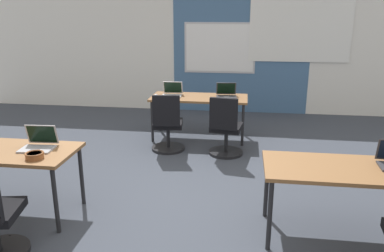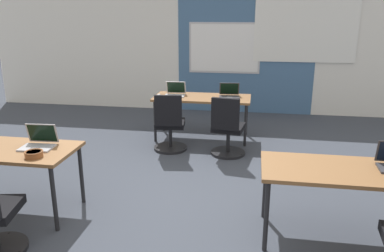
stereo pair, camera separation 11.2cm
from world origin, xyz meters
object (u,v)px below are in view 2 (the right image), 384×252
at_px(desk_near_left, 0,153).
at_px(snack_bowl, 34,154).
at_px(laptop_near_left_inner, 39,142).
at_px(mouse_far_left, 159,95).
at_px(laptop_far_left, 175,93).
at_px(chair_far_left, 170,128).
at_px(desk_far_center, 202,100).
at_px(chair_far_right, 227,132).
at_px(laptop_far_right, 229,94).
at_px(desk_near_right, 351,176).

xyz_separation_m(desk_near_left, snack_bowl, (0.51, -0.19, 0.10)).
height_order(laptop_near_left_inner, mouse_far_left, laptop_near_left_inner).
relative_size(laptop_far_left, chair_far_left, 0.37).
bearing_deg(desk_far_center, chair_far_right, -57.61).
height_order(chair_far_right, chair_far_left, same).
distance_m(chair_far_right, snack_bowl, 2.84).
relative_size(laptop_far_right, mouse_far_left, 3.43).
bearing_deg(laptop_far_left, chair_far_right, -42.35).
relative_size(desk_far_center, chair_far_right, 1.74).
bearing_deg(chair_far_right, desk_near_right, 129.98).
bearing_deg(laptop_far_left, laptop_near_left_inner, -110.47).
relative_size(desk_near_left, laptop_far_right, 4.45).
bearing_deg(laptop_far_right, laptop_far_left, 176.19).
bearing_deg(desk_near_left, laptop_near_left_inner, 12.15).
height_order(chair_far_right, laptop_near_left_inner, laptop_near_left_inner).
bearing_deg(chair_far_left, desk_near_left, 50.23).
bearing_deg(desk_near_right, desk_near_left, 180.00).
bearing_deg(desk_near_right, laptop_near_left_inner, 178.39).
bearing_deg(mouse_far_left, chair_far_right, -30.80).
relative_size(desk_near_left, desk_far_center, 1.00).
xyz_separation_m(chair_far_right, laptop_far_left, (-0.95, 0.79, 0.39)).
xyz_separation_m(desk_near_right, laptop_far_left, (-2.21, 2.82, 0.11)).
bearing_deg(chair_far_left, laptop_near_left_inner, 57.83).
height_order(desk_near_right, desk_far_center, same).
bearing_deg(mouse_far_left, chair_far_left, -63.64).
bearing_deg(chair_far_left, laptop_far_left, -91.98).
bearing_deg(desk_near_right, chair_far_right, 121.86).
relative_size(mouse_far_left, chair_far_left, 0.11).
bearing_deg(chair_far_left, chair_far_right, 169.08).
relative_size(desk_near_left, laptop_near_left_inner, 4.61).
relative_size(laptop_far_left, snack_bowl, 1.93).
relative_size(desk_far_center, laptop_far_right, 4.45).
relative_size(desk_near_right, desk_far_center, 1.00).
xyz_separation_m(laptop_far_right, mouse_far_left, (-1.18, -0.10, -0.03)).
relative_size(desk_near_left, desk_near_right, 1.00).
relative_size(chair_far_left, snack_bowl, 5.18).
height_order(laptop_far_right, chair_far_right, laptop_far_right).
xyz_separation_m(chair_far_right, mouse_far_left, (-1.22, 0.73, 0.36)).
height_order(desk_far_center, laptop_far_right, laptop_far_right).
bearing_deg(chair_far_right, laptop_far_right, -79.10).
xyz_separation_m(laptop_far_right, chair_far_right, (0.04, -0.82, -0.39)).
height_order(desk_near_left, laptop_far_right, laptop_far_right).
xyz_separation_m(desk_near_right, laptop_near_left_inner, (-3.09, 0.09, 0.11)).
distance_m(desk_near_right, chair_far_left, 3.01).
distance_m(desk_far_center, chair_far_right, 0.95).
bearing_deg(laptop_far_right, snack_bowl, -124.89).
bearing_deg(mouse_far_left, desk_far_center, 3.52).
distance_m(desk_near_left, desk_near_right, 3.50).
height_order(desk_far_center, laptop_far_left, laptop_far_left).
relative_size(desk_near_right, laptop_far_right, 4.45).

